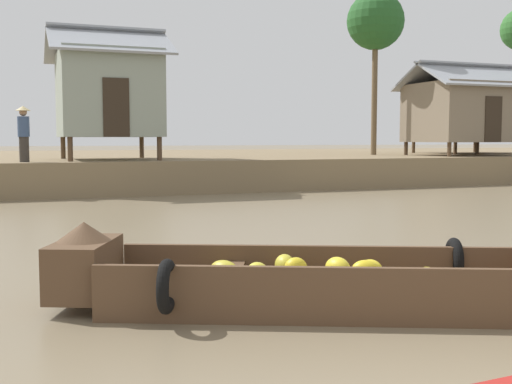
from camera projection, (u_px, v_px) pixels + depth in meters
name	position (u px, v px, depth m)	size (l,w,h in m)	color
ground_plane	(161.00, 230.00, 12.15)	(300.00, 300.00, 0.00)	#7A6B51
riverbank_strip	(77.00, 166.00, 28.17)	(160.00, 20.00, 1.07)	#7F6B4C
banana_boat	(325.00, 280.00, 6.53)	(5.53, 3.24, 0.89)	brown
stilt_house_mid_left	(108.00, 93.00, 20.98)	(3.85, 3.93, 4.37)	#4C3826
stilt_house_mid_right	(465.00, 111.00, 26.41)	(4.90, 3.80, 3.84)	#4C3826
stilt_house_right	(467.00, 110.00, 30.36)	(4.86, 4.09, 4.10)	#4C3826
palm_tree_near	(376.00, 22.00, 26.88)	(2.44, 2.44, 6.91)	brown
vendor_person	(24.00, 131.00, 18.71)	(0.44, 0.44, 1.66)	#332D28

